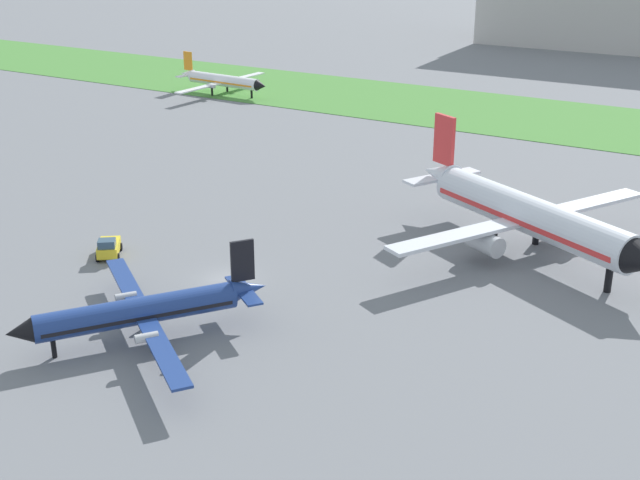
# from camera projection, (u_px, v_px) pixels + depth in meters

# --- Properties ---
(ground_plane) EXTENTS (600.00, 600.00, 0.00)m
(ground_plane) POSITION_uv_depth(u_px,v_px,m) (225.00, 279.00, 71.55)
(ground_plane) COLOR slate
(grass_taxiway_strip) EXTENTS (360.00, 28.00, 0.08)m
(grass_taxiway_strip) POSITION_uv_depth(u_px,v_px,m) (508.00, 114.00, 129.30)
(grass_taxiway_strip) COLOR #478438
(grass_taxiway_strip) RESTS_ON ground_plane
(airplane_taxiing_turboprop) EXTENTS (18.84, 22.01, 6.59)m
(airplane_taxiing_turboprop) POSITION_uv_depth(u_px,v_px,m) (222.00, 80.00, 142.62)
(airplane_taxiing_turboprop) COLOR white
(airplane_taxiing_turboprop) RESTS_ON ground_plane
(airplane_foreground_turboprop) EXTENTS (18.79, 16.59, 6.63)m
(airplane_foreground_turboprop) POSITION_uv_depth(u_px,v_px,m) (143.00, 310.00, 60.51)
(airplane_foreground_turboprop) COLOR navy
(airplane_foreground_turboprop) RESTS_ON ground_plane
(airplane_midfield_jet) EXTENTS (27.29, 27.36, 10.53)m
(airplane_midfield_jet) POSITION_uv_depth(u_px,v_px,m) (525.00, 214.00, 75.63)
(airplane_midfield_jet) COLOR silver
(airplane_midfield_jet) RESTS_ON ground_plane
(pushback_tug_near_gate) EXTENTS (3.63, 3.95, 1.95)m
(pushback_tug_near_gate) POSITION_uv_depth(u_px,v_px,m) (108.00, 247.00, 75.89)
(pushback_tug_near_gate) COLOR yellow
(pushback_tug_near_gate) RESTS_ON ground_plane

